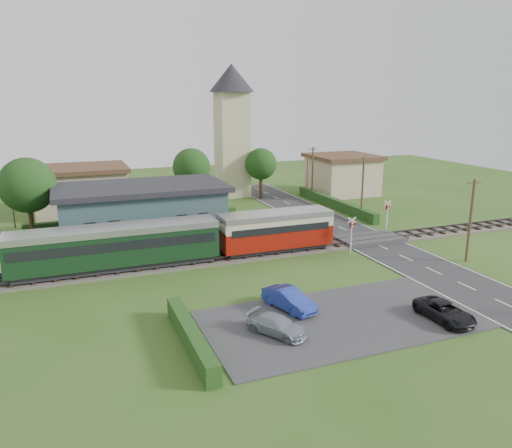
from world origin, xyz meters
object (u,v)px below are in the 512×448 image
object	(u,v)px
house_west	(81,189)
pedestrian_near	(210,235)
house_east	(342,174)
pedestrian_far	(83,246)
car_park_dark	(445,311)
crossing_signal_far	(387,211)
car_park_blue	(289,299)
equipment_hut	(54,246)
station_building	(142,211)
train	(73,250)
crossing_signal_near	(351,230)
church_tower	(232,121)
car_park_silver	(277,325)
car_on_road	(320,215)

from	to	relation	value
house_west	pedestrian_near	size ratio (longest dim) A/B	6.09
house_east	pedestrian_far	world-z (taller)	house_east
car_park_dark	crossing_signal_far	bearing A→B (deg)	62.10
house_east	car_park_blue	distance (m)	41.18
house_west	car_park_dark	size ratio (longest dim) A/B	2.60
equipment_hut	pedestrian_far	distance (m)	2.24
pedestrian_near	station_building	bearing A→B (deg)	-40.80
train	pedestrian_near	world-z (taller)	train
station_building	equipment_hut	bearing A→B (deg)	-144.08
crossing_signal_near	pedestrian_far	xyz separation A→B (m)	(-22.20, 5.82, -0.74)
crossing_signal_far	pedestrian_near	world-z (taller)	crossing_signal_far
house_west	house_east	xyz separation A→B (m)	(35.00, -1.00, 0.00)
equipment_hut	church_tower	distance (m)	33.48
station_building	crossing_signal_far	size ratio (longest dim) A/B	4.88
house_west	car_park_silver	bearing A→B (deg)	-76.49
car_on_road	car_park_silver	xyz separation A→B (m)	(-15.66, -23.71, 0.05)
car_park_silver	pedestrian_far	distance (m)	20.37
car_park_blue	pedestrian_near	distance (m)	14.86
equipment_hut	car_park_dark	bearing A→B (deg)	-41.34
church_tower	car_on_road	world-z (taller)	church_tower
car_park_dark	pedestrian_near	distance (m)	21.88
pedestrian_near	crossing_signal_far	bearing A→B (deg)	-175.77
equipment_hut	pedestrian_far	world-z (taller)	equipment_hut
car_park_blue	pedestrian_far	size ratio (longest dim) A/B	2.16
house_west	pedestrian_near	bearing A→B (deg)	-62.75
equipment_hut	pedestrian_near	bearing A→B (deg)	0.49
equipment_hut	pedestrian_far	size ratio (longest dim) A/B	1.34
car_on_road	car_park_silver	bearing A→B (deg)	146.59
train	car_on_road	bearing A→B (deg)	19.46
equipment_hut	pedestrian_near	distance (m)	13.15
train	pedestrian_far	world-z (taller)	train
car_on_road	house_east	bearing A→B (deg)	-39.11
crossing_signal_far	pedestrian_far	xyz separation A→B (m)	(-29.40, 1.02, -0.74)
pedestrian_near	car_park_dark	bearing A→B (deg)	122.11
church_tower	car_park_silver	xyz separation A→B (m)	(-11.01, -40.43, -9.59)
equipment_hut	pedestrian_far	xyz separation A→B (m)	(2.20, 0.21, -0.35)
equipment_hut	car_on_road	bearing A→B (deg)	12.41
car_park_dark	car_park_blue	bearing A→B (deg)	146.86
station_building	house_west	bearing A→B (deg)	109.65
train	house_east	xyz separation A→B (m)	(36.62, 22.00, 0.62)
station_building	crossing_signal_far	distance (m)	24.51
church_tower	car_park_blue	xyz separation A→B (m)	(-8.86, -37.50, -9.47)
train	pedestrian_near	distance (m)	12.25
station_building	car_park_blue	distance (m)	21.48
church_tower	car_on_road	distance (m)	19.85
train	crossing_signal_far	bearing A→B (deg)	4.53
house_east	car_park_blue	size ratio (longest dim) A/B	2.15
crossing_signal_near	equipment_hut	bearing A→B (deg)	167.06
house_east	car_park_silver	xyz separation A→B (m)	(-26.01, -36.43, -2.16)
equipment_hut	church_tower	world-z (taller)	church_tower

